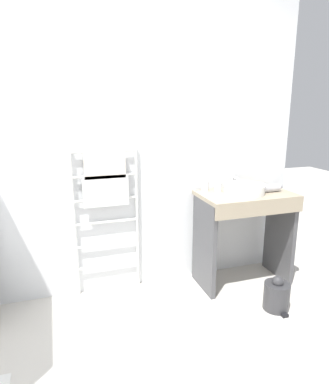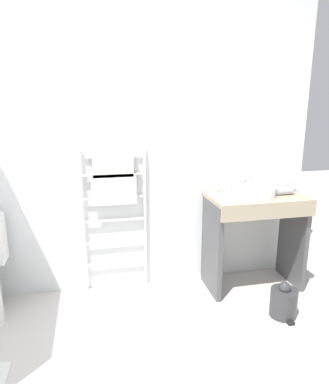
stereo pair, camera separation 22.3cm
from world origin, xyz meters
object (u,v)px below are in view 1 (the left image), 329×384
object	(u,v)px
cup_near_edge	(218,187)
cup_near_wall	(205,186)
towel_radiator	(106,191)
trash_bin	(277,295)
sink_basin	(244,189)
hair_dryer	(271,187)

from	to	relation	value
cup_near_edge	cup_near_wall	bearing A→B (deg)	153.44
towel_radiator	trash_bin	size ratio (longest dim) A/B	4.48
cup_near_edge	trash_bin	world-z (taller)	cup_near_edge
sink_basin	hair_dryer	bearing A→B (deg)	-0.96
towel_radiator	cup_near_wall	size ratio (longest dim) A/B	14.17
hair_dryer	towel_radiator	bearing A→B (deg)	171.01
sink_basin	cup_near_wall	world-z (taller)	cup_near_wall
hair_dryer	trash_bin	xyz separation A→B (m)	(-0.21, -0.47, -0.76)
towel_radiator	hair_dryer	size ratio (longest dim) A/B	6.34
cup_near_wall	cup_near_edge	size ratio (longest dim) A/B	1.04
cup_near_wall	trash_bin	size ratio (longest dim) A/B	0.32
towel_radiator	cup_near_edge	size ratio (longest dim) A/B	14.72
hair_dryer	cup_near_wall	bearing A→B (deg)	161.39
towel_radiator	hair_dryer	bearing A→B (deg)	-8.99
sink_basin	trash_bin	world-z (taller)	sink_basin
sink_basin	cup_near_wall	distance (m)	0.34
hair_dryer	trash_bin	size ratio (longest dim) A/B	0.71
cup_near_edge	hair_dryer	bearing A→B (deg)	-16.67
sink_basin	trash_bin	bearing A→B (deg)	-83.36
cup_near_edge	trash_bin	size ratio (longest dim) A/B	0.30
towel_radiator	hair_dryer	distance (m)	1.45
cup_near_edge	hair_dryer	distance (m)	0.47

